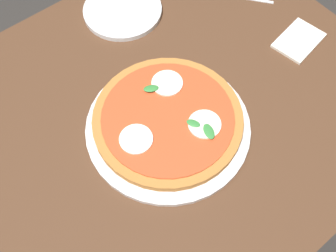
# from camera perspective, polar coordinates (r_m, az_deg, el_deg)

# --- Properties ---
(ground_plane) EXTENTS (6.00, 6.00, 0.00)m
(ground_plane) POSITION_cam_1_polar(r_m,az_deg,el_deg) (1.69, -0.39, -11.55)
(ground_plane) COLOR #2D2B28
(dining_table) EXTENTS (1.11, 0.91, 0.77)m
(dining_table) POSITION_cam_1_polar(r_m,az_deg,el_deg) (1.09, -0.60, -0.72)
(dining_table) COLOR #4C301E
(dining_table) RESTS_ON ground_plane
(serving_tray) EXTENTS (0.38, 0.38, 0.01)m
(serving_tray) POSITION_cam_1_polar(r_m,az_deg,el_deg) (0.95, 0.00, -0.12)
(serving_tray) COLOR silver
(serving_tray) RESTS_ON dining_table
(pizza) EXTENTS (0.34, 0.34, 0.03)m
(pizza) POSITION_cam_1_polar(r_m,az_deg,el_deg) (0.94, -0.02, 1.00)
(pizza) COLOR #B27033
(pizza) RESTS_ON serving_tray
(plate_white) EXTENTS (0.22, 0.22, 0.01)m
(plate_white) POSITION_cam_1_polar(r_m,az_deg,el_deg) (1.18, -6.28, 15.58)
(plate_white) COLOR white
(plate_white) RESTS_ON dining_table
(napkin) EXTENTS (0.14, 0.11, 0.01)m
(napkin) POSITION_cam_1_polar(r_m,az_deg,el_deg) (1.16, 17.58, 11.19)
(napkin) COLOR white
(napkin) RESTS_ON dining_table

